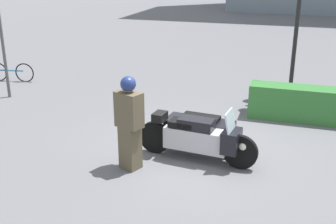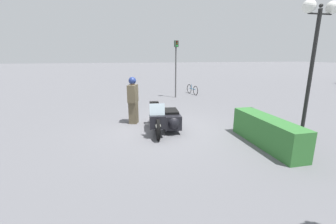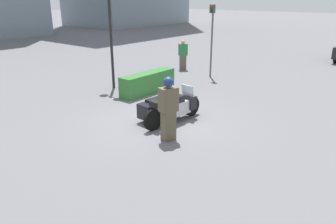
# 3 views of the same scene
# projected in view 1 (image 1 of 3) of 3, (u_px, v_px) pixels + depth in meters

# --- Properties ---
(ground_plane) EXTENTS (160.00, 160.00, 0.00)m
(ground_plane) POSITION_uv_depth(u_px,v_px,m) (192.00, 152.00, 9.17)
(ground_plane) COLOR slate
(police_motorcycle) EXTENTS (2.57, 1.30, 1.18)m
(police_motorcycle) POSITION_uv_depth(u_px,v_px,m) (202.00, 134.00, 8.90)
(police_motorcycle) COLOR black
(police_motorcycle) RESTS_ON ground
(officer_rider) EXTENTS (0.60, 0.48, 1.90)m
(officer_rider) POSITION_uv_depth(u_px,v_px,m) (129.00, 121.00, 8.14)
(officer_rider) COLOR brown
(officer_rider) RESTS_ON ground
(hedge_bush_curbside) EXTENTS (2.87, 0.66, 0.89)m
(hedge_bush_curbside) POSITION_uv_depth(u_px,v_px,m) (306.00, 104.00, 10.83)
(hedge_bush_curbside) COLOR #337033
(hedge_bush_curbside) RESTS_ON ground
(traffic_light_far) EXTENTS (0.22, 0.28, 3.63)m
(traffic_light_far) POSITION_uv_depth(u_px,v_px,m) (0.00, 18.00, 12.02)
(traffic_light_far) COLOR #4C4C4C
(traffic_light_far) RESTS_ON ground
(bicycle_parked) EXTENTS (1.61, 0.31, 0.71)m
(bicycle_parked) POSITION_uv_depth(u_px,v_px,m) (11.00, 72.00, 14.39)
(bicycle_parked) COLOR black
(bicycle_parked) RESTS_ON ground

